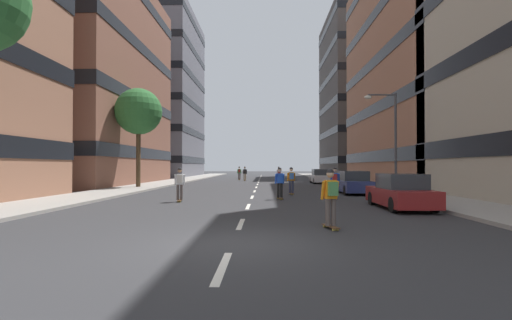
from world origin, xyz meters
TOP-DOWN VIEW (x-y plane):
  - ground_plane at (0.00, 29.04)m, footprint 174.24×174.24m
  - sidewalk_left at (-9.71, 32.67)m, footprint 3.69×79.86m
  - sidewalk_right at (9.71, 32.67)m, footprint 3.69×79.86m
  - lane_markings at (0.00, 30.50)m, footprint 0.16×67.20m
  - building_left_mid at (-17.77, 27.92)m, footprint 12.55×21.02m
  - building_left_far at (-17.77, 54.89)m, footprint 12.55×19.78m
  - building_right_mid at (17.77, 27.92)m, footprint 12.55×23.66m
  - building_right_far at (17.77, 54.89)m, footprint 12.55×18.81m
  - parked_car_near at (6.67, 30.48)m, footprint 1.82×4.40m
  - parked_car_mid at (6.67, 15.86)m, footprint 1.82×4.40m
  - parked_car_far at (6.67, 7.32)m, footprint 1.82×4.40m
  - street_tree_near at (-9.71, 21.16)m, footprint 3.82×3.82m
  - streetlamp_right at (8.98, 15.42)m, footprint 2.13×0.30m
  - skater_0 at (-2.65, 39.32)m, footprint 0.54×0.91m
  - skater_1 at (4.77, 12.23)m, footprint 0.57×0.92m
  - skater_2 at (-3.66, 10.11)m, footprint 0.56×0.92m
  - skater_3 at (-1.78, 36.80)m, footprint 0.54×0.90m
  - skater_4 at (2.48, 15.17)m, footprint 0.55×0.91m
  - skater_5 at (2.72, 2.11)m, footprint 0.57×0.92m
  - skater_6 at (1.60, 11.68)m, footprint 0.56×0.92m
  - skater_7 at (2.34, 33.05)m, footprint 0.57×0.92m

SIDE VIEW (x-z plane):
  - ground_plane at x=0.00m, z-range 0.00..0.00m
  - lane_markings at x=0.00m, z-range 0.00..0.01m
  - sidewalk_left at x=-9.71m, z-range 0.00..0.14m
  - sidewalk_right at x=9.71m, z-range 0.00..0.14m
  - parked_car_near at x=6.67m, z-range -0.06..1.46m
  - parked_car_mid at x=6.67m, z-range -0.06..1.46m
  - parked_car_far at x=6.67m, z-range -0.06..1.46m
  - skater_3 at x=-1.78m, z-range 0.10..1.87m
  - skater_6 at x=1.60m, z-range 0.10..1.87m
  - skater_0 at x=-2.65m, z-range 0.13..1.90m
  - skater_1 at x=4.77m, z-range 0.13..1.90m
  - skater_2 at x=-3.66m, z-range 0.13..1.90m
  - skater_4 at x=2.48m, z-range 0.13..1.90m
  - skater_5 at x=2.72m, z-range 0.13..1.90m
  - skater_7 at x=2.34m, z-range 0.13..1.90m
  - streetlamp_right at x=8.98m, z-range 0.89..7.39m
  - street_tree_near at x=-9.71m, z-range 2.26..10.40m
  - building_left_mid at x=-17.77m, z-range 0.09..21.06m
  - building_right_mid at x=17.77m, z-range 0.09..23.41m
  - building_right_far at x=17.77m, z-range 0.09..27.97m
  - building_left_far at x=-17.77m, z-range 0.09..28.44m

